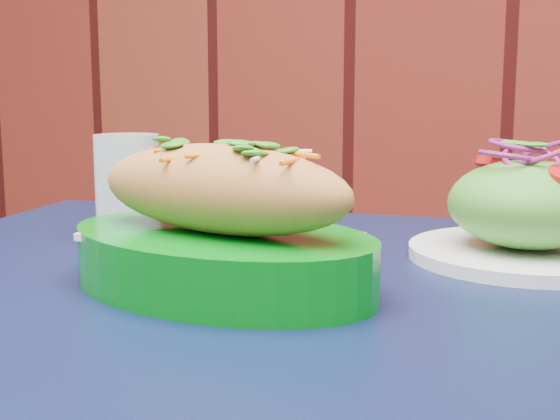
% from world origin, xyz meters
% --- Properties ---
extents(cafe_table, '(0.91, 0.91, 0.75)m').
position_xyz_m(cafe_table, '(-0.39, 1.60, 0.66)').
color(cafe_table, black).
rests_on(cafe_table, ground).
extents(banh_mi_basket, '(0.30, 0.22, 0.13)m').
position_xyz_m(banh_mi_basket, '(-0.42, 1.61, 0.80)').
color(banh_mi_basket, '#00700F').
rests_on(banh_mi_basket, cafe_table).
extents(salad_plate, '(0.22, 0.22, 0.11)m').
position_xyz_m(salad_plate, '(-0.21, 1.83, 0.79)').
color(salad_plate, white).
rests_on(salad_plate, cafe_table).
extents(water_glass, '(0.07, 0.07, 0.11)m').
position_xyz_m(water_glass, '(-0.61, 1.75, 0.81)').
color(water_glass, silver).
rests_on(water_glass, cafe_table).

